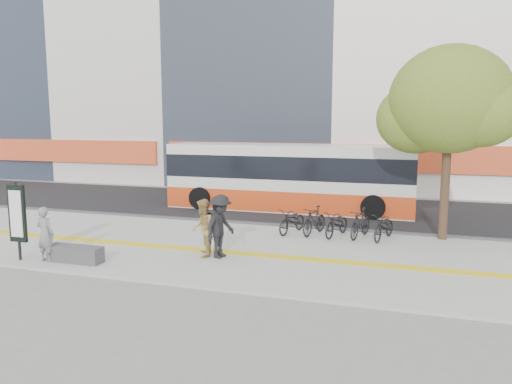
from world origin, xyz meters
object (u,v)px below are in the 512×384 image
(seated_woman, at_px, (45,234))
(pedestrian_tan, at_px, (203,228))
(pedestrian_dark, at_px, (220,226))
(bench, at_px, (75,254))
(bus, at_px, (288,179))
(street_tree, at_px, (449,102))
(signboard, at_px, (17,215))

(seated_woman, xyz_separation_m, pedestrian_tan, (3.94, 1.78, 0.06))
(seated_woman, height_order, pedestrian_dark, pedestrian_dark)
(bench, xyz_separation_m, bus, (3.64, 9.70, 1.09))
(bus, height_order, pedestrian_tan, bus)
(street_tree, relative_size, bus, 0.59)
(bench, distance_m, bus, 10.42)
(signboard, distance_m, street_tree, 13.40)
(pedestrian_tan, bearing_deg, pedestrian_dark, 72.67)
(bus, height_order, seated_woman, bus)
(street_tree, xyz_separation_m, bus, (-6.14, 3.68, -3.12))
(bench, distance_m, seated_woman, 0.98)
(signboard, distance_m, bus, 11.29)
(bench, xyz_separation_m, seated_woman, (-0.80, -0.18, 0.54))
(bus, xyz_separation_m, pedestrian_dark, (0.01, -8.06, -0.41))
(street_tree, bearing_deg, pedestrian_tan, -146.36)
(bus, distance_m, seated_woman, 10.85)
(street_tree, bearing_deg, signboard, -150.93)
(bus, xyz_separation_m, seated_woman, (-4.44, -9.88, -0.55))
(pedestrian_dark, bearing_deg, pedestrian_tan, 108.08)
(pedestrian_tan, bearing_deg, street_tree, 101.66)
(seated_woman, relative_size, pedestrian_tan, 0.93)
(bench, relative_size, signboard, 0.73)
(bus, distance_m, pedestrian_dark, 8.07)
(bench, height_order, bus, bus)
(seated_woman, bearing_deg, signboard, 13.59)
(signboard, height_order, street_tree, street_tree)
(bench, bearing_deg, bus, 69.44)
(signboard, bearing_deg, bench, 10.81)
(pedestrian_tan, bearing_deg, signboard, -90.07)
(bench, distance_m, street_tree, 12.23)
(bench, height_order, pedestrian_dark, pedestrian_dark)
(bench, relative_size, bus, 0.15)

